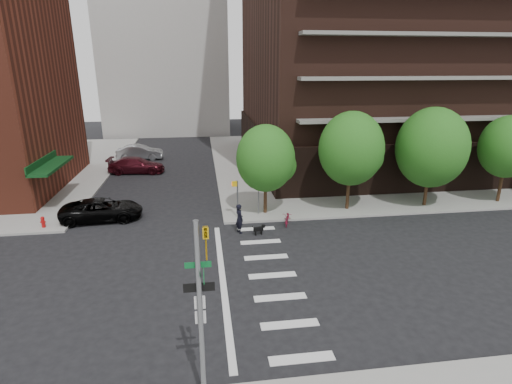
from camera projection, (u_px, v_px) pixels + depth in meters
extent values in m
plane|color=black|center=(212.00, 280.00, 19.64)|extent=(120.00, 120.00, 0.00)
cube|color=gray|center=(390.00, 159.00, 44.46)|extent=(39.00, 33.00, 0.15)
cube|color=silver|center=(302.00, 359.00, 14.37)|extent=(2.40, 0.50, 0.01)
cube|color=silver|center=(290.00, 324.00, 16.26)|extent=(2.40, 0.50, 0.01)
cube|color=silver|center=(280.00, 297.00, 18.14)|extent=(2.40, 0.50, 0.01)
cube|color=silver|center=(272.00, 275.00, 20.03)|extent=(2.40, 0.50, 0.01)
cube|color=silver|center=(266.00, 257.00, 21.91)|extent=(2.40, 0.50, 0.01)
cube|color=silver|center=(261.00, 242.00, 23.80)|extent=(2.40, 0.50, 0.01)
cube|color=silver|center=(256.00, 229.00, 25.69)|extent=(2.40, 0.50, 0.01)
cube|color=silver|center=(223.00, 279.00, 19.70)|extent=(0.30, 13.00, 0.01)
cube|color=black|center=(368.00, 140.00, 43.97)|extent=(25.50, 25.50, 4.00)
cube|color=#0C3814|center=(52.00, 166.00, 29.51)|extent=(1.40, 6.00, 0.20)
cylinder|color=#301E11|center=(265.00, 197.00, 27.78)|extent=(0.24, 0.24, 2.30)
sphere|color=#235B19|center=(266.00, 158.00, 26.94)|extent=(4.00, 4.00, 4.00)
cylinder|color=#301E11|center=(348.00, 191.00, 28.52)|extent=(0.24, 0.24, 2.60)
sphere|color=#235B19|center=(351.00, 149.00, 27.57)|extent=(4.50, 4.50, 4.50)
cylinder|color=#301E11|center=(426.00, 190.00, 29.35)|extent=(0.24, 0.24, 2.30)
sphere|color=#235B19|center=(432.00, 148.00, 28.39)|extent=(5.00, 5.00, 5.00)
cylinder|color=#301E11|center=(501.00, 185.00, 30.09)|extent=(0.24, 0.24, 2.60)
sphere|color=#235B19|center=(508.00, 147.00, 29.20)|extent=(4.00, 4.00, 4.00)
cylinder|color=slate|center=(200.00, 317.00, 11.53)|extent=(0.16, 0.16, 6.00)
imported|color=gold|center=(206.00, 244.00, 10.86)|extent=(0.16, 0.20, 1.00)
cube|color=#0A5926|center=(198.00, 265.00, 11.19)|extent=(0.75, 0.02, 0.18)
cube|color=#0A5926|center=(204.00, 275.00, 11.14)|extent=(0.02, 0.75, 0.18)
cube|color=black|center=(199.00, 287.00, 11.37)|extent=(0.90, 0.02, 0.28)
cube|color=silver|center=(200.00, 302.00, 11.53)|extent=(0.32, 0.02, 0.42)
cube|color=silver|center=(201.00, 317.00, 11.68)|extent=(0.32, 0.02, 0.42)
cylinder|color=slate|center=(238.00, 199.00, 26.81)|extent=(0.10, 0.10, 2.60)
cube|color=gold|center=(234.00, 184.00, 26.45)|extent=(0.32, 0.25, 0.32)
cylinder|color=slate|center=(259.00, 199.00, 27.54)|extent=(0.08, 0.08, 2.20)
cube|color=gold|center=(259.00, 187.00, 27.12)|extent=(0.64, 0.02, 0.64)
cylinder|color=#A50C0C|center=(43.00, 223.00, 25.48)|extent=(0.22, 0.22, 0.60)
sphere|color=#A50C0C|center=(42.00, 218.00, 25.38)|extent=(0.24, 0.24, 0.24)
imported|color=black|center=(102.00, 210.00, 26.97)|extent=(2.79, 5.44, 1.47)
imported|color=#48101A|center=(136.00, 165.00, 38.70)|extent=(2.64, 5.51, 1.55)
imported|color=gray|center=(140.00, 152.00, 44.18)|extent=(1.73, 4.96, 1.64)
imported|color=maroon|center=(288.00, 218.00, 26.31)|extent=(1.08, 1.80, 0.89)
imported|color=black|center=(239.00, 219.00, 24.85)|extent=(0.81, 0.68, 1.89)
cube|color=black|center=(258.00, 229.00, 24.69)|extent=(0.63, 0.32, 0.24)
cube|color=black|center=(263.00, 226.00, 24.75)|extent=(0.20, 0.18, 0.18)
cylinder|color=black|center=(261.00, 232.00, 24.85)|extent=(0.06, 0.06, 0.26)
cylinder|color=black|center=(256.00, 233.00, 24.69)|extent=(0.06, 0.06, 0.26)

